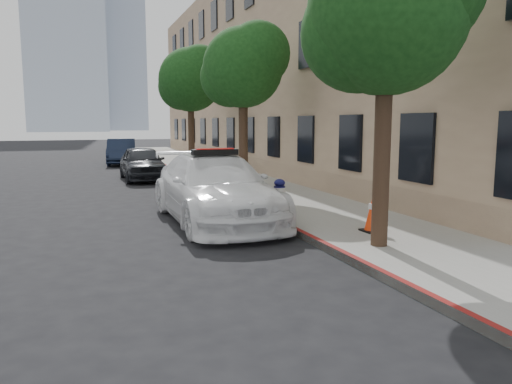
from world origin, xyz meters
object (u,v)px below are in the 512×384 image
at_px(police_car, 215,188).
at_px(fire_hydrant, 279,197).
at_px(parked_car_far, 121,152).
at_px(traffic_cone, 373,213).
at_px(parked_car_mid, 143,163).

xyz_separation_m(police_car, fire_hydrant, (1.53, -0.35, -0.24)).
relative_size(police_car, parked_car_far, 1.29).
distance_m(police_car, traffic_cone, 3.83).
bearing_deg(parked_car_far, traffic_cone, -74.99).
bearing_deg(police_car, parked_car_far, 91.70).
bearing_deg(parked_car_mid, police_car, -86.88).
xyz_separation_m(police_car, parked_car_mid, (-0.58, 9.49, -0.11)).
xyz_separation_m(police_car, traffic_cone, (2.60, -2.80, -0.28)).
height_order(parked_car_mid, traffic_cone, parked_car_mid).
relative_size(police_car, traffic_cone, 7.25).
relative_size(police_car, fire_hydrant, 6.47).
bearing_deg(parked_car_mid, traffic_cone, -75.87).
bearing_deg(traffic_cone, parked_car_mid, 104.50).
bearing_deg(fire_hydrant, police_car, 146.29).
bearing_deg(fire_hydrant, parked_car_mid, 81.27).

